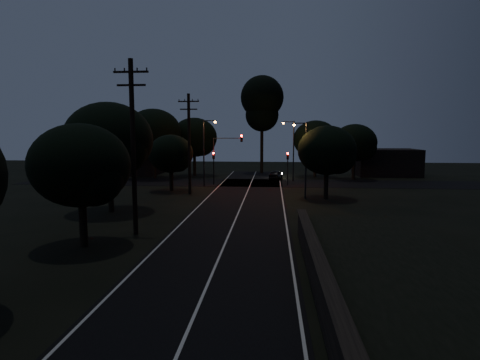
{
  "coord_description": "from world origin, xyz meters",
  "views": [
    {
      "loc": [
        2.72,
        -9.56,
        6.49
      ],
      "look_at": [
        0.0,
        24.0,
        2.5
      ],
      "focal_mm": 30.0,
      "sensor_mm": 36.0,
      "label": 1
    }
  ],
  "objects": [
    {
      "name": "signal_mast",
      "position": [
        -2.91,
        39.99,
        4.34
      ],
      "size": [
        3.7,
        0.35,
        6.25
      ],
      "color": "black",
      "rests_on": "ground"
    },
    {
      "name": "signal_right",
      "position": [
        4.6,
        39.99,
        2.84
      ],
      "size": [
        0.28,
        0.35,
        4.1
      ],
      "color": "black",
      "rests_on": "ground"
    },
    {
      "name": "streetlight_c",
      "position": [
        5.83,
        30.0,
        4.35
      ],
      "size": [
        1.46,
        0.26,
        7.5
      ],
      "color": "black",
      "rests_on": "ground"
    },
    {
      "name": "road_surface",
      "position": [
        0.0,
        31.12,
        0.01
      ],
      "size": [
        60.0,
        70.0,
        0.03
      ],
      "color": "black",
      "rests_on": "ground"
    },
    {
      "name": "tree_left_c",
      "position": [
        -10.25,
        21.86,
        5.79
      ],
      "size": [
        7.08,
        7.08,
        8.95
      ],
      "color": "black",
      "rests_on": "ground"
    },
    {
      "name": "tree_far_e",
      "position": [
        14.21,
        46.88,
        4.97
      ],
      "size": [
        6.04,
        6.04,
        7.67
      ],
      "color": "black",
      "rests_on": "ground"
    },
    {
      "name": "streetlight_b",
      "position": [
        5.31,
        44.0,
        4.64
      ],
      "size": [
        1.66,
        0.26,
        8.0
      ],
      "color": "black",
      "rests_on": "ground"
    },
    {
      "name": "tree_far_w",
      "position": [
        -13.73,
        45.84,
        6.39
      ],
      "size": [
        7.71,
        7.71,
        9.83
      ],
      "color": "black",
      "rests_on": "ground"
    },
    {
      "name": "streetlight_a",
      "position": [
        -5.31,
        38.0,
        4.64
      ],
      "size": [
        1.66,
        0.26,
        8.0
      ],
      "color": "black",
      "rests_on": "ground"
    },
    {
      "name": "signal_left",
      "position": [
        -4.6,
        39.99,
        2.84
      ],
      "size": [
        0.28,
        0.35,
        4.1
      ],
      "color": "black",
      "rests_on": "ground"
    },
    {
      "name": "retaining_wall",
      "position": [
        7.74,
        3.0,
        0.62
      ],
      "size": [
        6.93,
        26.0,
        1.6
      ],
      "color": "black",
      "rests_on": "ground"
    },
    {
      "name": "utility_pole_far",
      "position": [
        -6.0,
        32.0,
        5.48
      ],
      "size": [
        2.2,
        0.3,
        10.5
      ],
      "color": "black",
      "rests_on": "ground"
    },
    {
      "name": "tree_left_d",
      "position": [
        -8.33,
        33.9,
        4.07
      ],
      "size": [
        4.95,
        4.95,
        6.28
      ],
      "color": "black",
      "rests_on": "ground"
    },
    {
      "name": "tree_left_b",
      "position": [
        -7.8,
        11.89,
        4.55
      ],
      "size": [
        5.53,
        5.53,
        7.02
      ],
      "color": "black",
      "rests_on": "ground"
    },
    {
      "name": "car",
      "position": [
        3.2,
        46.0,
        0.65
      ],
      "size": [
        2.17,
        4.05,
        1.31
      ],
      "primitive_type": "imported",
      "rotation": [
        0.0,
        0.0,
        2.97
      ],
      "color": "black",
      "rests_on": "ground"
    },
    {
      "name": "tall_pine",
      "position": [
        1.0,
        55.0,
        11.15
      ],
      "size": [
        6.81,
        6.81,
        15.47
      ],
      "color": "black",
      "rests_on": "ground"
    },
    {
      "name": "utility_pole_mid",
      "position": [
        -6.0,
        15.0,
        5.74
      ],
      "size": [
        2.2,
        0.3,
        11.0
      ],
      "color": "black",
      "rests_on": "ground"
    },
    {
      "name": "building_left",
      "position": [
        -20.0,
        52.0,
        2.2
      ],
      "size": [
        10.0,
        8.0,
        4.4
      ],
      "primitive_type": "cube",
      "color": "black",
      "rests_on": "ground"
    },
    {
      "name": "tree_far_nw",
      "position": [
        -8.76,
        49.86,
        5.64
      ],
      "size": [
        6.88,
        6.88,
        8.71
      ],
      "color": "black",
      "rests_on": "ground"
    },
    {
      "name": "building_right",
      "position": [
        20.0,
        53.0,
        2.0
      ],
      "size": [
        9.0,
        7.0,
        4.0
      ],
      "primitive_type": "cube",
      "color": "black",
      "rests_on": "ground"
    },
    {
      "name": "tree_far_ne",
      "position": [
        9.23,
        49.87,
        5.35
      ],
      "size": [
        6.54,
        6.54,
        8.27
      ],
      "color": "black",
      "rests_on": "ground"
    },
    {
      "name": "tree_right_a",
      "position": [
        8.2,
        29.89,
        4.66
      ],
      "size": [
        5.65,
        5.65,
        7.19
      ],
      "color": "black",
      "rests_on": "ground"
    }
  ]
}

